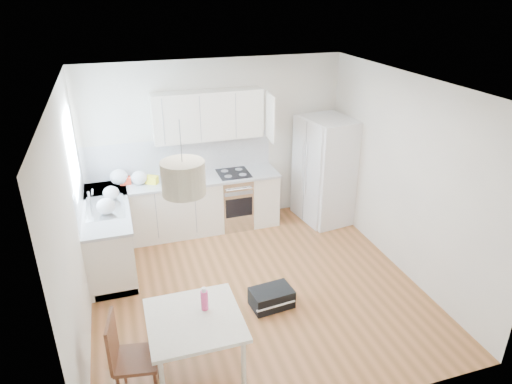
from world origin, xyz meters
TOP-DOWN VIEW (x-y plane):
  - floor at (0.00, 0.00)m, footprint 4.20×4.20m
  - ceiling at (0.00, 0.00)m, footprint 4.20×4.20m
  - wall_back at (0.00, 2.10)m, footprint 4.20×0.00m
  - wall_left at (-2.10, 0.00)m, footprint 0.00×4.20m
  - wall_right at (2.10, 0.00)m, footprint 0.00×4.20m
  - window_glassblock at (-2.09, 1.15)m, footprint 0.02×1.00m
  - cabinets_back at (-0.60, 1.80)m, footprint 3.00×0.60m
  - cabinets_left at (-1.80, 1.20)m, footprint 0.60×1.80m
  - counter_back at (-0.60, 1.80)m, footprint 3.02×0.64m
  - counter_left at (-1.80, 1.20)m, footprint 0.64×1.82m
  - backsplash_back at (-0.60, 2.09)m, footprint 3.00×0.01m
  - backsplash_left at (-2.09, 1.20)m, footprint 0.01×1.80m
  - upper_cabinets at (-0.15, 1.94)m, footprint 1.70×0.32m
  - range_oven at (0.20, 1.80)m, footprint 0.50×0.61m
  - sink at (-1.80, 1.15)m, footprint 0.50×0.80m
  - refrigerator at (1.74, 1.55)m, footprint 0.96×1.00m
  - dining_table at (-1.02, -1.25)m, footprint 0.92×0.92m
  - dining_chair at (-1.61, -1.33)m, footprint 0.46×0.46m
  - drink_bottle at (-0.90, -1.14)m, footprint 0.08×0.08m
  - gym_bag at (0.08, -0.43)m, footprint 0.55×0.39m
  - pendant_lamp at (-1.02, -1.15)m, footprint 0.50×0.50m
  - grocery_bag_a at (-1.57, 1.90)m, footprint 0.27×0.23m
  - grocery_bag_b at (-1.28, 1.81)m, footprint 0.24×0.20m
  - grocery_bag_c at (-0.77, 1.80)m, footprint 0.31×0.27m
  - grocery_bag_d at (-1.70, 1.39)m, footprint 0.22×0.19m
  - grocery_bag_e at (-1.78, 0.94)m, footprint 0.25×0.21m
  - snack_orange at (-0.36, 1.77)m, footprint 0.17×0.13m
  - snack_yellow at (-1.10, 1.79)m, footprint 0.21×0.19m
  - snack_red at (-1.49, 1.89)m, footprint 0.17×0.11m

SIDE VIEW (x-z plane):
  - floor at x=0.00m, z-range 0.00..0.00m
  - gym_bag at x=0.08m, z-range 0.00..0.24m
  - cabinets_back at x=-0.60m, z-range 0.00..0.88m
  - cabinets_left at x=-1.80m, z-range 0.00..0.88m
  - range_oven at x=0.20m, z-range 0.00..0.88m
  - dining_chair at x=-1.61m, z-range 0.00..0.95m
  - dining_table at x=-1.02m, z-range 0.28..1.01m
  - drink_bottle at x=-0.90m, z-range 0.73..0.98m
  - refrigerator at x=1.74m, z-range 0.00..1.77m
  - counter_back at x=-0.60m, z-range 0.88..0.92m
  - counter_left at x=-1.80m, z-range 0.88..0.92m
  - sink at x=-1.80m, z-range 0.84..0.99m
  - snack_orange at x=-0.36m, z-range 0.92..1.03m
  - snack_red at x=-1.49m, z-range 0.92..1.03m
  - snack_yellow at x=-1.10m, z-range 0.92..1.04m
  - grocery_bag_d at x=-1.70m, z-range 0.92..1.12m
  - grocery_bag_b at x=-1.28m, z-range 0.92..1.14m
  - grocery_bag_e at x=-1.78m, z-range 0.92..1.14m
  - grocery_bag_a at x=-1.57m, z-range 0.92..1.16m
  - grocery_bag_c at x=-0.77m, z-range 0.92..1.20m
  - backsplash_back at x=-0.60m, z-range 0.92..1.50m
  - backsplash_left at x=-2.09m, z-range 0.92..1.50m
  - wall_back at x=0.00m, z-range -0.75..3.45m
  - wall_left at x=-2.10m, z-range -0.75..3.45m
  - wall_right at x=2.10m, z-range -0.75..3.45m
  - window_glassblock at x=-2.09m, z-range 1.25..2.25m
  - upper_cabinets at x=-0.15m, z-range 1.50..2.25m
  - pendant_lamp at x=-1.02m, z-range 2.03..2.33m
  - ceiling at x=0.00m, z-range 2.70..2.70m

